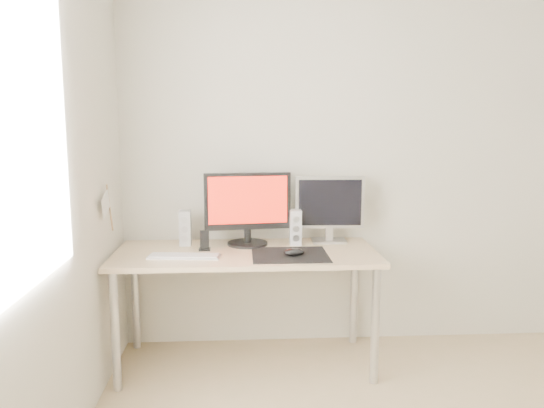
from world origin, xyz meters
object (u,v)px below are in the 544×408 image
second_monitor (330,206)px  mouse (294,252)px  speaker_right (295,228)px  desk (246,264)px  speaker_left (185,228)px  phone_dock (205,244)px  keyboard (184,256)px  main_monitor (248,206)px

second_monitor → mouse: bearing=-126.5°
mouse → speaker_right: size_ratio=0.52×
desk → speaker_left: bearing=154.5°
mouse → speaker_right: speaker_right is taller
desk → speaker_left: size_ratio=7.08×
second_monitor → phone_dock: size_ratio=3.60×
second_monitor → keyboard: 1.01m
desk → main_monitor: bearing=85.3°
speaker_left → speaker_right: 0.71m
desk → second_monitor: bearing=22.4°
desk → keyboard: keyboard is taller
mouse → speaker_right: bearing=82.3°
speaker_left → keyboard: (0.02, -0.31, -0.11)m
phone_dock → keyboard: bearing=-123.8°
second_monitor → speaker_right: second_monitor is taller
main_monitor → second_monitor: main_monitor is taller
mouse → speaker_right: 0.31m
speaker_right → phone_dock: speaker_right is taller
desk → keyboard: size_ratio=3.72×
speaker_right → main_monitor: bearing=178.4°
desk → main_monitor: 0.37m
speaker_left → mouse: bearing=-25.8°
keyboard → phone_dock: 0.20m
main_monitor → keyboard: bearing=-142.4°
second_monitor → keyboard: second_monitor is taller
mouse → phone_dock: phone_dock is taller
mouse → speaker_left: speaker_left is taller
mouse → desk: (-0.28, 0.14, -0.10)m
main_monitor → speaker_left: bearing=177.5°
main_monitor → phone_dock: 0.37m
speaker_right → phone_dock: size_ratio=1.80×
desk → phone_dock: (-0.25, 0.04, 0.12)m
desk → phone_dock: size_ratio=12.77×
keyboard → phone_dock: bearing=56.2°
second_monitor → speaker_right: size_ratio=2.00×
mouse → desk: bearing=153.7°
mouse → phone_dock: 0.56m
mouse → main_monitor: (-0.27, 0.30, 0.23)m
desk → phone_dock: 0.28m
desk → second_monitor: second_monitor is taller
desk → speaker_left: 0.47m
second_monitor → keyboard: (-0.91, -0.35, -0.23)m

